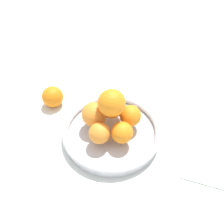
{
  "coord_description": "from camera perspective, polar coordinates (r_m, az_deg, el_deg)",
  "views": [
    {
      "loc": [
        0.0,
        0.45,
        0.57
      ],
      "look_at": [
        0.0,
        0.0,
        0.11
      ],
      "focal_mm": 35.0,
      "sensor_mm": 36.0,
      "label": 1
    }
  ],
  "objects": [
    {
      "name": "ground_plane",
      "position": [
        0.73,
        0.0,
        -6.01
      ],
      "size": [
        4.0,
        4.0,
        0.0
      ],
      "primitive_type": "plane",
      "color": "silver"
    },
    {
      "name": "fruit_bowl",
      "position": [
        0.71,
        0.0,
        -5.05
      ],
      "size": [
        0.32,
        0.32,
        0.04
      ],
      "color": "silver",
      "rests_on": "ground_plane"
    },
    {
      "name": "orange_pile",
      "position": [
        0.67,
        -0.28,
        -0.5
      ],
      "size": [
        0.19,
        0.18,
        0.14
      ],
      "color": "orange",
      "rests_on": "fruit_bowl"
    },
    {
      "name": "stray_orange",
      "position": [
        0.83,
        -15.17,
        3.86
      ],
      "size": [
        0.08,
        0.08,
        0.08
      ],
      "primitive_type": "sphere",
      "color": "orange",
      "rests_on": "ground_plane"
    },
    {
      "name": "napkin_folded",
      "position": [
        0.72,
        23.89,
        -11.93
      ],
      "size": [
        0.19,
        0.19,
        0.01
      ],
      "primitive_type": "cube",
      "rotation": [
        0.0,
        0.0,
        -0.31
      ],
      "color": "silver",
      "rests_on": "ground_plane"
    }
  ]
}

